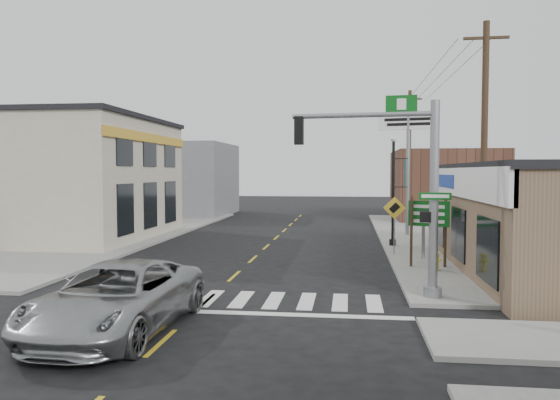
# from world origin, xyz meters

# --- Properties ---
(ground) EXTENTS (140.00, 140.00, 0.00)m
(ground) POSITION_xyz_m (0.00, 0.00, 0.00)
(ground) COLOR black
(ground) RESTS_ON ground
(sidewalk_right) EXTENTS (6.00, 38.00, 0.13)m
(sidewalk_right) POSITION_xyz_m (9.00, 13.00, 0.07)
(sidewalk_right) COLOR gray
(sidewalk_right) RESTS_ON ground
(sidewalk_left) EXTENTS (6.00, 38.00, 0.13)m
(sidewalk_left) POSITION_xyz_m (-9.00, 13.00, 0.07)
(sidewalk_left) COLOR gray
(sidewalk_left) RESTS_ON ground
(center_line) EXTENTS (0.12, 56.00, 0.01)m
(center_line) POSITION_xyz_m (0.00, 8.00, 0.01)
(center_line) COLOR gold
(center_line) RESTS_ON ground
(crosswalk) EXTENTS (11.00, 2.20, 0.01)m
(crosswalk) POSITION_xyz_m (0.00, 0.40, 0.01)
(crosswalk) COLOR silver
(crosswalk) RESTS_ON ground
(left_building) EXTENTS (12.00, 12.00, 6.80)m
(left_building) POSITION_xyz_m (-13.00, 14.00, 3.40)
(left_building) COLOR beige
(left_building) RESTS_ON ground
(bldg_distant_right) EXTENTS (8.00, 10.00, 5.60)m
(bldg_distant_right) POSITION_xyz_m (12.00, 30.00, 2.80)
(bldg_distant_right) COLOR brown
(bldg_distant_right) RESTS_ON ground
(bldg_distant_left) EXTENTS (9.00, 10.00, 6.40)m
(bldg_distant_left) POSITION_xyz_m (-11.00, 32.00, 3.20)
(bldg_distant_left) COLOR slate
(bldg_distant_left) RESTS_ON ground
(suv) EXTENTS (3.08, 6.16, 1.67)m
(suv) POSITION_xyz_m (-1.35, -3.32, 0.84)
(suv) COLOR #949799
(suv) RESTS_ON ground
(traffic_signal_pole) EXTENTS (4.80, 0.38, 6.08)m
(traffic_signal_pole) POSITION_xyz_m (6.05, 0.95, 3.75)
(traffic_signal_pole) COLOR gray
(traffic_signal_pole) RESTS_ON sidewalk_right
(guide_sign) EXTENTS (1.61, 0.14, 2.82)m
(guide_sign) POSITION_xyz_m (7.38, 6.22, 1.96)
(guide_sign) COLOR #453120
(guide_sign) RESTS_ON sidewalk_right
(fire_hydrant) EXTENTS (0.23, 0.23, 0.72)m
(fire_hydrant) POSITION_xyz_m (7.57, 5.42, 0.52)
(fire_hydrant) COLOR yellow
(fire_hydrant) RESTS_ON sidewalk_right
(ped_crossing_sign) EXTENTS (1.03, 0.07, 2.64)m
(ped_crossing_sign) POSITION_xyz_m (6.30, 9.31, 1.95)
(ped_crossing_sign) COLOR gray
(ped_crossing_sign) RESTS_ON sidewalk_right
(lamp_post) EXTENTS (0.72, 0.57, 5.56)m
(lamp_post) POSITION_xyz_m (6.54, 12.47, 3.36)
(lamp_post) COLOR black
(lamp_post) RESTS_ON sidewalk_right
(dance_center_sign) EXTENTS (3.56, 0.22, 7.56)m
(dance_center_sign) POSITION_xyz_m (7.74, 17.52, 5.75)
(dance_center_sign) COLOR gray
(dance_center_sign) RESTS_ON sidewalk_right
(bare_tree) EXTENTS (2.35, 2.35, 4.70)m
(bare_tree) POSITION_xyz_m (10.47, 3.19, 3.83)
(bare_tree) COLOR black
(bare_tree) RESTS_ON sidewalk_right
(shrub_front) EXTENTS (1.43, 1.43, 1.07)m
(shrub_front) POSITION_xyz_m (9.45, 2.97, 0.66)
(shrub_front) COLOR #183417
(shrub_front) RESTS_ON sidewalk_right
(shrub_back) EXTENTS (1.16, 1.16, 0.87)m
(shrub_back) POSITION_xyz_m (11.00, 8.01, 0.57)
(shrub_back) COLOR black
(shrub_back) RESTS_ON sidewalk_right
(utility_pole_near) EXTENTS (1.60, 0.24, 9.22)m
(utility_pole_near) POSITION_xyz_m (9.15, 4.99, 4.86)
(utility_pole_near) COLOR #493426
(utility_pole_near) RESTS_ON sidewalk_right
(utility_pole_far) EXTENTS (1.63, 0.24, 9.37)m
(utility_pole_far) POSITION_xyz_m (8.39, 22.91, 4.94)
(utility_pole_far) COLOR #40271C
(utility_pole_far) RESTS_ON sidewalk_right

